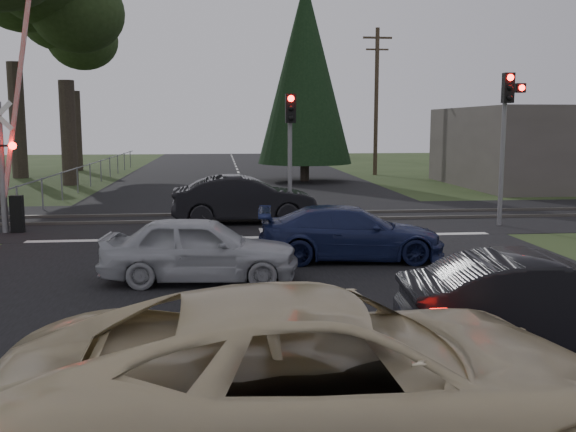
{
  "coord_description": "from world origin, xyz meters",
  "views": [
    {
      "loc": [
        -1.23,
        -9.51,
        3.16
      ],
      "look_at": [
        0.15,
        3.39,
        1.3
      ],
      "focal_mm": 40.0,
      "sensor_mm": 36.0,
      "label": 1
    }
  ],
  "objects": [
    {
      "name": "ground",
      "position": [
        0.0,
        0.0,
        0.0
      ],
      "size": [
        120.0,
        120.0,
        0.0
      ],
      "primitive_type": "plane",
      "color": "#2A3B1A",
      "rests_on": "ground"
    },
    {
      "name": "road",
      "position": [
        0.0,
        10.0,
        0.01
      ],
      "size": [
        14.0,
        100.0,
        0.01
      ],
      "primitive_type": "cube",
      "color": "black",
      "rests_on": "ground"
    },
    {
      "name": "rail_corridor",
      "position": [
        0.0,
        12.0,
        0.01
      ],
      "size": [
        120.0,
        8.0,
        0.01
      ],
      "primitive_type": "cube",
      "color": "black",
      "rests_on": "ground"
    },
    {
      "name": "stop_line",
      "position": [
        0.0,
        8.2,
        0.01
      ],
      "size": [
        13.0,
        0.35,
        0.0
      ],
      "primitive_type": "cube",
      "color": "silver",
      "rests_on": "ground"
    },
    {
      "name": "rail_near",
      "position": [
        0.0,
        11.2,
        0.05
      ],
      "size": [
        120.0,
        0.12,
        0.1
      ],
      "primitive_type": "cube",
      "color": "#59544C",
      "rests_on": "ground"
    },
    {
      "name": "rail_far",
      "position": [
        0.0,
        12.8,
        0.05
      ],
      "size": [
        120.0,
        0.12,
        0.1
      ],
      "primitive_type": "cube",
      "color": "#59544C",
      "rests_on": "ground"
    },
    {
      "name": "crossing_signal",
      "position": [
        -7.27,
        9.79,
        2.06
      ],
      "size": [
        1.62,
        0.38,
        6.96
      ],
      "color": "slate",
      "rests_on": "ground"
    },
    {
      "name": "traffic_signal_right",
      "position": [
        7.55,
        9.47,
        3.31
      ],
      "size": [
        0.68,
        0.48,
        4.7
      ],
      "color": "slate",
      "rests_on": "ground"
    },
    {
      "name": "traffic_signal_center",
      "position": [
        1.0,
        10.68,
        2.81
      ],
      "size": [
        0.32,
        0.48,
        4.1
      ],
      "color": "slate",
      "rests_on": "ground"
    },
    {
      "name": "utility_pole_mid",
      "position": [
        8.5,
        30.0,
        4.73
      ],
      "size": [
        1.8,
        0.26,
        9.0
      ],
      "color": "#4C3D2D",
      "rests_on": "ground"
    },
    {
      "name": "utility_pole_far",
      "position": [
        8.5,
        55.0,
        4.73
      ],
      "size": [
        1.8,
        0.26,
        9.0
      ],
      "color": "#4C3D2D",
      "rests_on": "ground"
    },
    {
      "name": "euc_tree_e",
      "position": [
        -11.0,
        36.0,
        9.51
      ],
      "size": [
        6.0,
        6.0,
        13.2
      ],
      "color": "#473D33",
      "rests_on": "ground"
    },
    {
      "name": "conifer_tree",
      "position": [
        3.5,
        26.0,
        5.99
      ],
      "size": [
        5.2,
        5.2,
        11.0
      ],
      "color": "#473D33",
      "rests_on": "ground"
    },
    {
      "name": "fence_left",
      "position": [
        -7.8,
        22.5,
        0.0
      ],
      "size": [
        0.1,
        36.0,
        1.2
      ],
      "primitive_type": null,
      "color": "slate",
      "rests_on": "ground"
    },
    {
      "name": "cream_coupe",
      "position": [
        -0.25,
        -3.98,
        0.82
      ],
      "size": [
        5.99,
        2.89,
        1.65
      ],
      "primitive_type": "imported",
      "rotation": [
        0.0,
        0.0,
        1.6
      ],
      "color": "beige",
      "rests_on": "ground"
    },
    {
      "name": "dark_hatchback",
      "position": [
        3.32,
        -1.21,
        0.67
      ],
      "size": [
        4.18,
        1.76,
        1.34
      ],
      "primitive_type": "imported",
      "rotation": [
        0.0,
        0.0,
        1.49
      ],
      "color": "black",
      "rests_on": "ground"
    },
    {
      "name": "silver_car",
      "position": [
        -1.64,
        3.28,
        0.67
      ],
      "size": [
        4.07,
        1.95,
        1.34
      ],
      "primitive_type": "imported",
      "rotation": [
        0.0,
        0.0,
        1.48
      ],
      "color": "#A9ACB1",
      "rests_on": "ground"
    },
    {
      "name": "blue_sedan",
      "position": [
        1.8,
        5.04,
        0.63
      ],
      "size": [
        4.46,
        2.11,
        1.26
      ],
      "primitive_type": "imported",
      "rotation": [
        0.0,
        0.0,
        1.49
      ],
      "color": "#19214B",
      "rests_on": "ground"
    },
    {
      "name": "dark_car_far",
      "position": [
        -0.45,
        11.0,
        0.76
      ],
      "size": [
        4.66,
        1.77,
        1.52
      ],
      "primitive_type": "imported",
      "rotation": [
        0.0,
        0.0,
        1.61
      ],
      "color": "black",
      "rests_on": "ground"
    }
  ]
}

